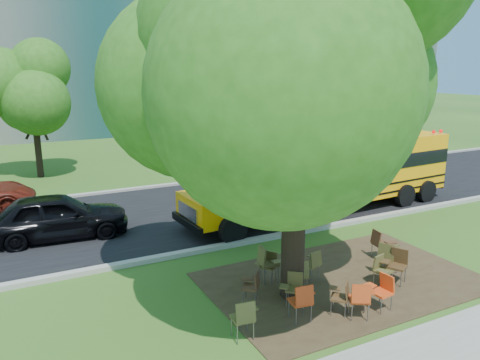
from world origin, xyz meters
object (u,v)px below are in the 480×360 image
chair_1 (303,298)px  chair_10 (267,261)px  black_car (57,216)px  chair_6 (397,262)px  chair_14 (299,273)px  chair_12 (380,242)px  chair_7 (389,256)px  chair_5 (381,268)px  school_bus (334,170)px  chair_8 (252,284)px  chair_11 (313,262)px  chair_15 (382,288)px  chair_2 (342,294)px  chair_13 (392,254)px  chair_9 (269,263)px  chair_4 (361,297)px  chair_3 (293,285)px  main_tree (299,43)px  chair_0 (245,315)px

chair_1 → chair_10: 2.08m
chair_10 → black_car: bearing=-134.7°
chair_6 → chair_14: chair_6 is taller
chair_12 → chair_14: 3.34m
chair_7 → chair_10: bearing=-136.4°
black_car → chair_5: bearing=-132.8°
school_bus → chair_8: bearing=-144.9°
chair_1 → chair_11: (1.44, 1.61, -0.06)m
black_car → chair_12: bearing=-122.7°
chair_11 → chair_15: bearing=-87.7°
chair_2 → chair_8: 2.06m
chair_13 → chair_15: size_ratio=0.93×
chair_5 → chair_8: size_ratio=1.05×
chair_10 → black_car: black_car is taller
chair_9 → chair_4: bearing=159.0°
chair_4 → school_bus: bearing=85.7°
chair_4 → chair_9: size_ratio=1.15×
chair_4 → chair_12: 3.61m
school_bus → black_car: 10.05m
school_bus → chair_4: bearing=-127.5°
chair_6 → chair_15: chair_6 is taller
chair_2 → chair_3: 1.13m
chair_4 → chair_14: 1.71m
chair_4 → chair_9: (-0.78, 2.63, -0.07)m
chair_14 → black_car: bearing=134.7°
chair_5 → chair_10: 2.88m
chair_6 → chair_10: (-2.93, 1.55, 0.02)m
chair_7 → chair_11: (-1.93, 0.71, -0.07)m
black_car → chair_2: bearing=-143.4°
school_bus → chair_8: school_bus is taller
chair_1 → black_car: size_ratio=0.21×
chair_3 → chair_7: bearing=-136.7°
main_tree → chair_12: size_ratio=10.82×
chair_3 → chair_4: (0.93, -1.25, 0.07)m
chair_11 → school_bus: bearing=35.9°
chair_2 → chair_9: size_ratio=1.03×
chair_7 → chair_13: size_ratio=1.18×
chair_11 → chair_14: chair_14 is taller
chair_3 → chair_10: chair_10 is taller
school_bus → chair_14: (-5.09, -5.21, -1.05)m
chair_3 → chair_10: size_ratio=0.82×
main_tree → chair_5: bearing=-14.4°
chair_12 → chair_8: bearing=-73.7°
chair_12 → chair_10: bearing=-84.4°
chair_1 → chair_12: 4.36m
chair_0 → chair_4: (2.62, -0.47, -0.00)m
main_tree → chair_15: bearing=-45.3°
chair_8 → chair_15: chair_15 is taller
chair_5 → chair_9: size_ratio=1.05×
main_tree → chair_10: size_ratio=9.95×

